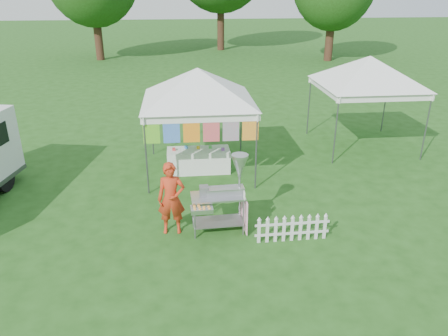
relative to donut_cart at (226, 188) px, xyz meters
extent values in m
plane|color=#1F4914|center=(-0.41, 0.00, -1.05)|extent=(120.00, 120.00, 0.00)
cylinder|color=#59595E|center=(-1.83, 2.08, 0.00)|extent=(0.04, 0.04, 2.10)
cylinder|color=#59595E|center=(1.01, 2.08, 0.00)|extent=(0.04, 0.04, 2.10)
cylinder|color=#59595E|center=(-1.83, 4.92, 0.00)|extent=(0.04, 0.04, 2.10)
cylinder|color=#59595E|center=(1.01, 4.92, 0.00)|extent=(0.04, 0.04, 2.10)
cube|color=white|center=(-0.41, 2.08, 0.95)|extent=(3.00, 0.03, 0.22)
cube|color=white|center=(-0.41, 4.92, 0.95)|extent=(3.00, 0.03, 0.22)
pyramid|color=white|center=(-0.41, 3.50, 1.95)|extent=(4.24, 4.24, 0.90)
cylinder|color=#59595E|center=(-0.41, 2.08, 1.03)|extent=(3.00, 0.03, 0.03)
cube|color=#18941B|center=(-1.66, 2.08, 0.68)|extent=(0.42, 0.01, 0.70)
cube|color=#172EBC|center=(-1.16, 2.08, 0.68)|extent=(0.42, 0.01, 0.70)
cube|color=#FC571C|center=(-0.66, 2.08, 0.68)|extent=(0.42, 0.01, 0.70)
cube|color=#C91978|center=(-0.16, 2.08, 0.68)|extent=(0.42, 0.01, 0.70)
cube|color=#2FB2A4|center=(0.34, 2.08, 0.68)|extent=(0.42, 0.01, 0.70)
cube|color=red|center=(0.84, 2.08, 0.68)|extent=(0.42, 0.01, 0.70)
cylinder|color=#59595E|center=(3.67, 3.58, 0.00)|extent=(0.04, 0.04, 2.10)
cylinder|color=#59595E|center=(6.51, 3.58, 0.00)|extent=(0.04, 0.04, 2.10)
cylinder|color=#59595E|center=(3.67, 6.42, 0.00)|extent=(0.04, 0.04, 2.10)
cylinder|color=#59595E|center=(6.51, 6.42, 0.00)|extent=(0.04, 0.04, 2.10)
cube|color=white|center=(5.09, 3.58, 0.95)|extent=(3.00, 0.03, 0.22)
cube|color=white|center=(5.09, 6.42, 0.95)|extent=(3.00, 0.03, 0.22)
pyramid|color=white|center=(5.09, 5.00, 1.95)|extent=(4.24, 4.24, 0.90)
cylinder|color=#59595E|center=(5.09, 3.58, 1.03)|extent=(3.00, 0.03, 0.03)
cylinder|color=#352113|center=(-6.41, 24.00, 0.93)|extent=(0.56, 0.56, 3.96)
cylinder|color=#352113|center=(2.59, 28.00, 1.37)|extent=(0.56, 0.56, 4.84)
cylinder|color=#352113|center=(9.59, 22.00, 0.71)|extent=(0.56, 0.56, 3.52)
cylinder|color=gray|center=(-0.71, -0.26, -0.62)|extent=(0.04, 0.04, 0.87)
cylinder|color=gray|center=(0.35, -0.22, -0.62)|extent=(0.04, 0.04, 0.87)
cylinder|color=gray|center=(-0.73, 0.22, -0.62)|extent=(0.04, 0.04, 0.87)
cylinder|color=gray|center=(0.33, 0.26, -0.62)|extent=(0.04, 0.04, 0.87)
cube|color=gray|center=(-0.19, 0.00, -0.81)|extent=(1.12, 0.60, 0.01)
cube|color=#B7B7BC|center=(-0.19, 0.00, -0.18)|extent=(1.18, 0.63, 0.04)
cube|color=#B7B7BC|center=(-0.02, 0.06, -0.09)|extent=(0.83, 0.28, 0.14)
cube|color=gray|center=(-0.48, 0.04, -0.06)|extent=(0.20, 0.22, 0.21)
cylinder|color=gray|center=(0.29, 0.07, 0.25)|extent=(0.05, 0.05, 0.87)
cone|color=#B7B7BC|center=(0.29, 0.07, 0.49)|extent=(0.36, 0.36, 0.39)
cylinder|color=#B7B7BC|center=(0.29, 0.07, 0.71)|extent=(0.38, 0.38, 0.06)
cube|color=#B7B7BC|center=(-0.56, -0.38, -0.28)|extent=(0.48, 0.31, 0.10)
cube|color=#FFABC8|center=(0.40, 0.02, -0.62)|extent=(0.05, 0.72, 0.78)
cube|color=white|center=(0.35, -0.25, -0.07)|extent=(0.02, 0.14, 0.17)
imported|color=#BA3117|center=(-1.19, 0.08, -0.23)|extent=(0.61, 0.41, 1.64)
cylinder|color=black|center=(-5.64, 2.62, -0.71)|extent=(0.36, 0.71, 0.68)
cube|color=silver|center=(0.63, -0.57, -0.77)|extent=(0.07, 0.02, 0.56)
cube|color=silver|center=(0.81, -0.57, -0.77)|extent=(0.07, 0.02, 0.56)
cube|color=silver|center=(0.99, -0.57, -0.77)|extent=(0.07, 0.02, 0.56)
cube|color=silver|center=(1.17, -0.56, -0.77)|extent=(0.07, 0.02, 0.56)
cube|color=silver|center=(1.35, -0.56, -0.77)|extent=(0.07, 0.02, 0.56)
cube|color=silver|center=(1.53, -0.56, -0.77)|extent=(0.07, 0.02, 0.56)
cube|color=silver|center=(1.71, -0.55, -0.77)|extent=(0.07, 0.02, 0.56)
cube|color=silver|center=(1.89, -0.55, -0.77)|extent=(0.07, 0.02, 0.56)
cube|color=silver|center=(2.07, -0.55, -0.77)|extent=(0.07, 0.02, 0.56)
cube|color=silver|center=(1.35, -0.56, -0.87)|extent=(1.62, 0.05, 0.05)
cube|color=silver|center=(1.35, -0.56, -0.63)|extent=(1.62, 0.05, 0.05)
cube|color=white|center=(-0.45, 3.39, -0.71)|extent=(1.80, 0.70, 0.68)
camera|label=1|loc=(-0.92, -8.40, 4.09)|focal=35.00mm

